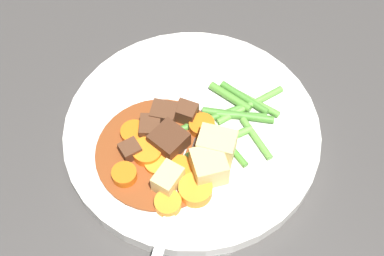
{
  "coord_description": "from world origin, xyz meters",
  "views": [
    {
      "loc": [
        0.15,
        0.28,
        0.5
      ],
      "look_at": [
        0.0,
        0.0,
        0.02
      ],
      "focal_mm": 51.76,
      "sensor_mm": 36.0,
      "label": 1
    }
  ],
  "objects_px": {
    "carrot_slice_7": "(125,175)",
    "potato_chunk_1": "(168,180)",
    "potato_chunk_2": "(209,167)",
    "carrot_slice_4": "(168,203)",
    "carrot_slice_6": "(179,169)",
    "meat_chunk_0": "(150,128)",
    "carrot_slice_1": "(195,190)",
    "dinner_plate": "(192,132)",
    "carrot_slice_5": "(134,133)",
    "meat_chunk_4": "(164,115)",
    "carrot_slice_3": "(147,152)",
    "meat_chunk_3": "(129,149)",
    "fork": "(172,208)",
    "carrot_slice_0": "(158,163)",
    "meat_chunk_1": "(169,141)",
    "potato_chunk_0": "(217,146)",
    "carrot_slice_2": "(202,126)",
    "meat_chunk_2": "(188,112)"
  },
  "relations": [
    {
      "from": "carrot_slice_0",
      "to": "carrot_slice_7",
      "type": "bearing_deg",
      "value": -3.11
    },
    {
      "from": "carrot_slice_7",
      "to": "potato_chunk_1",
      "type": "height_order",
      "value": "potato_chunk_1"
    },
    {
      "from": "carrot_slice_2",
      "to": "meat_chunk_2",
      "type": "xyz_separation_m",
      "value": [
        0.01,
        -0.02,
        0.0
      ]
    },
    {
      "from": "carrot_slice_7",
      "to": "meat_chunk_3",
      "type": "xyz_separation_m",
      "value": [
        -0.02,
        -0.02,
        0.0
      ]
    },
    {
      "from": "carrot_slice_6",
      "to": "meat_chunk_0",
      "type": "xyz_separation_m",
      "value": [
        0.01,
        -0.05,
        0.01
      ]
    },
    {
      "from": "potato_chunk_1",
      "to": "fork",
      "type": "relative_size",
      "value": 0.2
    },
    {
      "from": "carrot_slice_6",
      "to": "potato_chunk_1",
      "type": "bearing_deg",
      "value": 29.4
    },
    {
      "from": "carrot_slice_3",
      "to": "carrot_slice_4",
      "type": "height_order",
      "value": "carrot_slice_3"
    },
    {
      "from": "meat_chunk_0",
      "to": "potato_chunk_1",
      "type": "bearing_deg",
      "value": 80.14
    },
    {
      "from": "carrot_slice_1",
      "to": "carrot_slice_6",
      "type": "distance_m",
      "value": 0.03
    },
    {
      "from": "carrot_slice_1",
      "to": "fork",
      "type": "bearing_deg",
      "value": 8.08
    },
    {
      "from": "carrot_slice_5",
      "to": "potato_chunk_0",
      "type": "distance_m",
      "value": 0.09
    },
    {
      "from": "meat_chunk_2",
      "to": "meat_chunk_0",
      "type": "bearing_deg",
      "value": -1.34
    },
    {
      "from": "carrot_slice_7",
      "to": "meat_chunk_2",
      "type": "xyz_separation_m",
      "value": [
        -0.09,
        -0.03,
        0.0
      ]
    },
    {
      "from": "carrot_slice_6",
      "to": "potato_chunk_0",
      "type": "bearing_deg",
      "value": -179.75
    },
    {
      "from": "dinner_plate",
      "to": "meat_chunk_4",
      "type": "distance_m",
      "value": 0.04
    },
    {
      "from": "carrot_slice_2",
      "to": "fork",
      "type": "bearing_deg",
      "value": 43.88
    },
    {
      "from": "carrot_slice_5",
      "to": "carrot_slice_6",
      "type": "height_order",
      "value": "carrot_slice_5"
    },
    {
      "from": "dinner_plate",
      "to": "fork",
      "type": "distance_m",
      "value": 0.09
    },
    {
      "from": "carrot_slice_1",
      "to": "potato_chunk_0",
      "type": "bearing_deg",
      "value": -143.54
    },
    {
      "from": "meat_chunk_4",
      "to": "meat_chunk_1",
      "type": "bearing_deg",
      "value": 72.4
    },
    {
      "from": "meat_chunk_1",
      "to": "carrot_slice_3",
      "type": "bearing_deg",
      "value": -2.77
    },
    {
      "from": "meat_chunk_3",
      "to": "meat_chunk_4",
      "type": "xyz_separation_m",
      "value": [
        -0.05,
        -0.02,
        0.0
      ]
    },
    {
      "from": "meat_chunk_4",
      "to": "meat_chunk_0",
      "type": "bearing_deg",
      "value": 22.13
    },
    {
      "from": "carrot_slice_5",
      "to": "potato_chunk_1",
      "type": "relative_size",
      "value": 0.97
    },
    {
      "from": "potato_chunk_1",
      "to": "carrot_slice_0",
      "type": "bearing_deg",
      "value": -92.78
    },
    {
      "from": "carrot_slice_0",
      "to": "meat_chunk_0",
      "type": "bearing_deg",
      "value": -104.47
    },
    {
      "from": "carrot_slice_4",
      "to": "meat_chunk_0",
      "type": "xyz_separation_m",
      "value": [
        -0.02,
        -0.08,
        0.0
      ]
    },
    {
      "from": "carrot_slice_3",
      "to": "meat_chunk_3",
      "type": "relative_size",
      "value": 1.6
    },
    {
      "from": "potato_chunk_2",
      "to": "carrot_slice_4",
      "type": "bearing_deg",
      "value": 13.28
    },
    {
      "from": "potato_chunk_1",
      "to": "potato_chunk_2",
      "type": "bearing_deg",
      "value": 170.15
    },
    {
      "from": "carrot_slice_3",
      "to": "meat_chunk_3",
      "type": "height_order",
      "value": "meat_chunk_3"
    },
    {
      "from": "carrot_slice_7",
      "to": "potato_chunk_1",
      "type": "bearing_deg",
      "value": 141.68
    },
    {
      "from": "carrot_slice_2",
      "to": "meat_chunk_3",
      "type": "distance_m",
      "value": 0.08
    },
    {
      "from": "meat_chunk_1",
      "to": "potato_chunk_0",
      "type": "bearing_deg",
      "value": 142.33
    },
    {
      "from": "carrot_slice_2",
      "to": "meat_chunk_0",
      "type": "bearing_deg",
      "value": -22.64
    },
    {
      "from": "carrot_slice_0",
      "to": "carrot_slice_4",
      "type": "xyz_separation_m",
      "value": [
        0.01,
        0.04,
        0.0
      ]
    },
    {
      "from": "meat_chunk_2",
      "to": "meat_chunk_4",
      "type": "xyz_separation_m",
      "value": [
        0.02,
        -0.01,
        0.0
      ]
    },
    {
      "from": "carrot_slice_3",
      "to": "meat_chunk_1",
      "type": "relative_size",
      "value": 0.95
    },
    {
      "from": "dinner_plate",
      "to": "carrot_slice_5",
      "type": "distance_m",
      "value": 0.06
    },
    {
      "from": "carrot_slice_4",
      "to": "carrot_slice_6",
      "type": "height_order",
      "value": "carrot_slice_4"
    },
    {
      "from": "potato_chunk_1",
      "to": "meat_chunk_3",
      "type": "height_order",
      "value": "potato_chunk_1"
    },
    {
      "from": "carrot_slice_1",
      "to": "carrot_slice_2",
      "type": "relative_size",
      "value": 1.23
    },
    {
      "from": "meat_chunk_0",
      "to": "fork",
      "type": "distance_m",
      "value": 0.09
    },
    {
      "from": "meat_chunk_1",
      "to": "carrot_slice_4",
      "type": "bearing_deg",
      "value": 62.34
    },
    {
      "from": "dinner_plate",
      "to": "carrot_slice_5",
      "type": "bearing_deg",
      "value": -18.08
    },
    {
      "from": "potato_chunk_1",
      "to": "meat_chunk_4",
      "type": "height_order",
      "value": "potato_chunk_1"
    },
    {
      "from": "carrot_slice_0",
      "to": "meat_chunk_2",
      "type": "relative_size",
      "value": 1.29
    },
    {
      "from": "carrot_slice_2",
      "to": "carrot_slice_4",
      "type": "height_order",
      "value": "carrot_slice_2"
    },
    {
      "from": "carrot_slice_5",
      "to": "potato_chunk_1",
      "type": "height_order",
      "value": "potato_chunk_1"
    }
  ]
}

